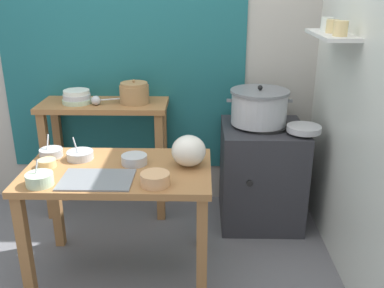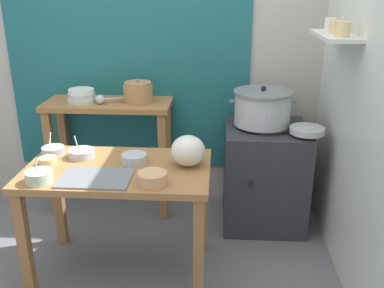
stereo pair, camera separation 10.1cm
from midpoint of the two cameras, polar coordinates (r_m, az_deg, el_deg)
ground_plane at (r=2.94m, az=-9.39°, el=-16.29°), size 9.00×9.00×0.00m
wall_back at (r=3.46m, az=-6.00°, el=13.04°), size 4.40×0.12×2.60m
wall_right at (r=2.70m, az=20.77°, el=9.64°), size 0.30×3.20×2.60m
prep_table at (r=2.65m, az=-10.68°, el=-5.35°), size 1.10×0.66×0.72m
back_shelf_table at (r=3.41m, az=-12.18°, el=1.77°), size 0.96×0.40×0.90m
stove_block at (r=3.33m, az=8.22°, el=-3.91°), size 0.60×0.61×0.78m
steamer_pot at (r=3.16m, az=7.94°, el=4.88°), size 0.47×0.42×0.28m
clay_pot at (r=3.28m, az=-8.50°, el=6.68°), size 0.22×0.22×0.18m
bowl_stack_enamel at (r=3.37m, az=-15.78°, el=5.98°), size 0.22×0.22×0.10m
ladle at (r=3.28m, az=-13.23°, el=5.63°), size 0.27×0.12×0.07m
serving_tray at (r=2.47m, az=-13.58°, el=-4.59°), size 0.40×0.28×0.01m
plastic_bag at (r=2.56m, az=-1.57°, el=-0.91°), size 0.20×0.21×0.19m
wide_pan at (r=3.07m, az=13.64°, el=1.97°), size 0.24×0.24×0.04m
prep_bowl_0 at (r=2.78m, az=-15.55°, el=-1.37°), size 0.16×0.16×0.14m
prep_bowl_1 at (r=2.35m, az=-6.12°, el=-4.58°), size 0.16×0.16×0.07m
prep_bowl_2 at (r=2.88m, az=-19.06°, el=-1.04°), size 0.14×0.14×0.14m
prep_bowl_3 at (r=2.72m, az=-19.60°, el=-2.37°), size 0.11×0.11×0.05m
prep_bowl_4 at (r=2.50m, az=-20.58°, el=-4.34°), size 0.15×0.15×0.14m
prep_bowl_5 at (r=2.64m, az=-8.71°, el=-1.99°), size 0.16×0.16×0.06m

